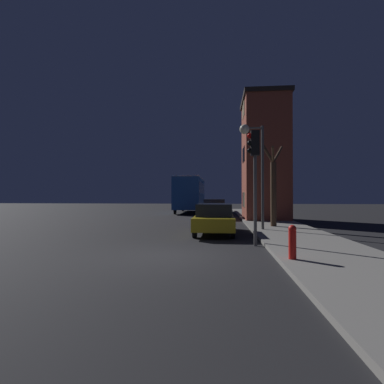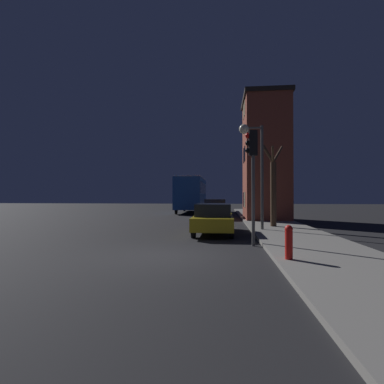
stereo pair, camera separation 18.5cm
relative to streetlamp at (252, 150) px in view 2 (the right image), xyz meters
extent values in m
plane|color=black|center=(-3.12, -6.38, -4.11)|extent=(120.00, 120.00, 0.00)
cube|color=slate|center=(1.60, -6.38, -4.04)|extent=(3.35, 60.00, 0.13)
cube|color=brown|center=(1.65, 7.36, 0.39)|extent=(3.05, 4.56, 8.74)
cube|color=black|center=(1.65, 7.36, 4.91)|extent=(3.29, 4.80, 0.30)
cube|color=beige|center=(0.10, 6.82, -2.58)|extent=(0.03, 0.70, 1.10)
cube|color=black|center=(0.10, 7.89, -2.58)|extent=(0.03, 0.70, 1.10)
cube|color=black|center=(0.10, 6.82, 0.79)|extent=(0.03, 0.70, 1.10)
cube|color=black|center=(0.10, 7.89, 0.79)|extent=(0.03, 0.70, 1.10)
cube|color=beige|center=(0.10, 6.82, 4.16)|extent=(0.03, 0.70, 1.10)
cube|color=beige|center=(0.10, 7.89, 4.16)|extent=(0.03, 0.70, 1.10)
cylinder|color=#4C4C4C|center=(0.49, 0.00, -1.37)|extent=(0.14, 0.14, 5.22)
cylinder|color=#4C4C4C|center=(0.04, 0.00, 1.14)|extent=(0.90, 0.09, 0.09)
sphere|color=#F4EAC6|center=(-0.41, 0.00, 1.09)|extent=(0.49, 0.49, 0.49)
cylinder|color=#4C4C4C|center=(-0.38, -4.35, -2.47)|extent=(0.12, 0.12, 3.27)
cube|color=black|center=(-0.38, -4.35, -0.39)|extent=(0.30, 0.24, 0.90)
sphere|color=red|center=(-0.56, -4.35, -0.12)|extent=(0.20, 0.20, 0.20)
sphere|color=black|center=(-0.56, -4.35, -0.39)|extent=(0.20, 0.20, 0.20)
sphere|color=black|center=(-0.56, -4.35, -0.66)|extent=(0.20, 0.20, 0.20)
cylinder|color=#473323|center=(1.30, 1.60, -2.20)|extent=(0.32, 0.32, 3.55)
cylinder|color=#473323|center=(1.64, 2.13, 0.08)|extent=(0.83, 1.20, 1.11)
cylinder|color=#473323|center=(1.03, 1.69, 0.05)|extent=(0.72, 0.38, 1.05)
cylinder|color=#473323|center=(1.20, 1.14, -0.07)|extent=(0.33, 1.02, 0.83)
cube|color=#194793|center=(-4.90, 16.98, -2.05)|extent=(2.57, 9.52, 3.16)
cube|color=black|center=(-4.90, 16.98, -1.48)|extent=(2.59, 8.76, 1.14)
cube|color=#B2B2B2|center=(-4.90, 16.98, -0.41)|extent=(2.44, 9.04, 0.12)
cylinder|color=black|center=(-3.71, 20.08, -3.63)|extent=(0.18, 0.96, 0.96)
cylinder|color=black|center=(-6.10, 20.08, -3.63)|extent=(0.18, 0.96, 0.96)
cylinder|color=black|center=(-3.71, 13.89, -3.63)|extent=(0.18, 0.96, 0.96)
cylinder|color=black|center=(-6.10, 13.89, -3.63)|extent=(0.18, 0.96, 0.96)
cube|color=olive|center=(-1.93, -0.93, -3.51)|extent=(1.80, 4.75, 0.56)
cube|color=black|center=(-1.93, -1.17, -2.95)|extent=(1.58, 2.47, 0.56)
cylinder|color=black|center=(-1.12, 0.61, -3.79)|extent=(0.18, 0.63, 0.63)
cylinder|color=black|center=(-2.74, 0.61, -3.79)|extent=(0.18, 0.63, 0.63)
cylinder|color=black|center=(-1.12, -2.48, -3.79)|extent=(0.18, 0.63, 0.63)
cylinder|color=black|center=(-2.74, -2.48, -3.79)|extent=(0.18, 0.63, 0.63)
cube|color=navy|center=(-2.12, 8.97, -3.47)|extent=(1.84, 4.59, 0.72)
cube|color=black|center=(-2.12, 8.74, -2.83)|extent=(1.62, 2.39, 0.55)
cylinder|color=black|center=(-1.29, 10.46, -3.82)|extent=(0.18, 0.57, 0.57)
cylinder|color=black|center=(-2.94, 10.46, -3.82)|extent=(0.18, 0.57, 0.57)
cylinder|color=black|center=(-1.29, 7.48, -3.82)|extent=(0.18, 0.57, 0.57)
cylinder|color=black|center=(-2.94, 7.48, -3.82)|extent=(0.18, 0.57, 0.57)
cylinder|color=red|center=(0.27, -7.16, -3.60)|extent=(0.20, 0.20, 0.75)
sphere|color=red|center=(0.27, -7.16, -3.18)|extent=(0.21, 0.21, 0.21)
camera|label=1|loc=(-1.63, -15.33, -2.30)|focal=28.00mm
camera|label=2|loc=(-1.45, -15.31, -2.30)|focal=28.00mm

